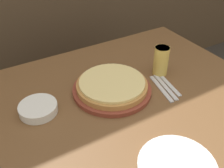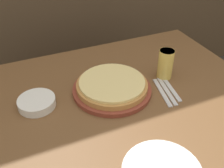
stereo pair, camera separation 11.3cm
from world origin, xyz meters
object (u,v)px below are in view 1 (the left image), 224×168
at_px(dinner_knife, 165,87).
at_px(fork, 161,89).
at_px(beer_glass, 161,60).
at_px(spoon, 170,85).
at_px(side_bowl, 38,108).
at_px(pizza_on_board, 112,87).
at_px(dinner_plate, 177,166).

bearing_deg(dinner_knife, fork, 180.00).
xyz_separation_m(beer_glass, spoon, (-0.02, -0.10, -0.07)).
bearing_deg(side_bowl, pizza_on_board, -5.74).
distance_m(side_bowl, fork, 0.53).
bearing_deg(beer_glass, side_bowl, 177.64).
height_order(dinner_plate, dinner_knife, dinner_plate).
bearing_deg(spoon, pizza_on_board, 158.72).
relative_size(dinner_plate, spoon, 1.48).
relative_size(dinner_knife, spoon, 1.17).
bearing_deg(pizza_on_board, fork, -26.00).
bearing_deg(fork, side_bowl, 166.06).
bearing_deg(beer_glass, spoon, -103.42).
distance_m(side_bowl, dinner_knife, 0.56).
height_order(beer_glass, dinner_plate, beer_glass).
relative_size(beer_glass, dinner_plate, 0.56).
distance_m(dinner_plate, spoon, 0.45).
distance_m(dinner_plate, dinner_knife, 0.43).
xyz_separation_m(beer_glass, dinner_plate, (-0.30, -0.46, -0.07)).
height_order(side_bowl, fork, side_bowl).
bearing_deg(fork, pizza_on_board, 154.00).
bearing_deg(beer_glass, fork, -125.67).
relative_size(pizza_on_board, beer_glass, 2.46).
relative_size(beer_glass, fork, 0.70).
relative_size(beer_glass, spoon, 0.82).
xyz_separation_m(fork, spoon, (0.05, 0.00, 0.00)).
height_order(beer_glass, dinner_knife, beer_glass).
bearing_deg(dinner_plate, fork, 57.73).
xyz_separation_m(pizza_on_board, dinner_plate, (-0.03, -0.45, -0.02)).
bearing_deg(dinner_plate, side_bowl, 121.45).
distance_m(dinner_plate, side_bowl, 0.57).
height_order(beer_glass, fork, beer_glass).
height_order(fork, dinner_knife, same).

